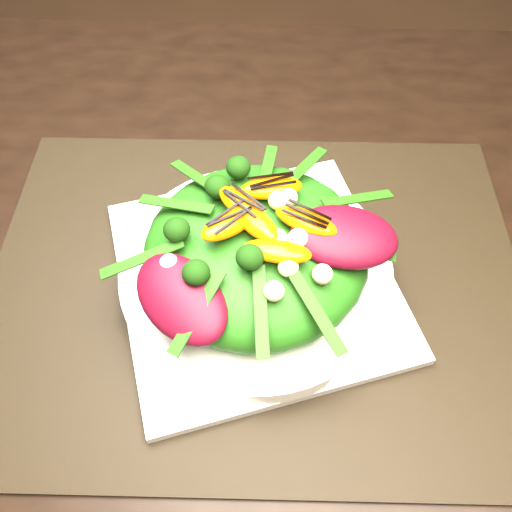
{
  "coord_description": "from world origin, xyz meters",
  "views": [
    {
      "loc": [
        0.04,
        -0.33,
        1.23
      ],
      "look_at": [
        0.03,
        -0.03,
        0.8
      ],
      "focal_mm": 38.0,
      "sensor_mm": 36.0,
      "label": 1
    }
  ],
  "objects_px": {
    "dining_table": "(234,271)",
    "lettuce_mound": "(256,250)",
    "orange_segment": "(247,197)",
    "placemat": "(256,282)",
    "plate_base": "(256,278)",
    "salad_bowl": "(256,270)"
  },
  "relations": [
    {
      "from": "dining_table",
      "to": "plate_base",
      "type": "bearing_deg",
      "value": -46.77
    },
    {
      "from": "salad_bowl",
      "to": "lettuce_mound",
      "type": "bearing_deg",
      "value": 180.0
    },
    {
      "from": "placemat",
      "to": "lettuce_mound",
      "type": "relative_size",
      "value": 2.57
    },
    {
      "from": "dining_table",
      "to": "lettuce_mound",
      "type": "height_order",
      "value": "dining_table"
    },
    {
      "from": "dining_table",
      "to": "lettuce_mound",
      "type": "xyz_separation_m",
      "value": [
        0.03,
        -0.03,
        0.08
      ]
    },
    {
      "from": "plate_base",
      "to": "lettuce_mound",
      "type": "distance_m",
      "value": 0.05
    },
    {
      "from": "lettuce_mound",
      "to": "orange_segment",
      "type": "relative_size",
      "value": 3.62
    },
    {
      "from": "placemat",
      "to": "orange_segment",
      "type": "bearing_deg",
      "value": 108.07
    },
    {
      "from": "orange_segment",
      "to": "salad_bowl",
      "type": "bearing_deg",
      "value": -71.93
    },
    {
      "from": "lettuce_mound",
      "to": "placemat",
      "type": "bearing_deg",
      "value": 0.0
    },
    {
      "from": "lettuce_mound",
      "to": "dining_table",
      "type": "bearing_deg",
      "value": 133.23
    },
    {
      "from": "dining_table",
      "to": "lettuce_mound",
      "type": "relative_size",
      "value": 7.38
    },
    {
      "from": "placemat",
      "to": "salad_bowl",
      "type": "xyz_separation_m",
      "value": [
        0.0,
        0.0,
        0.02
      ]
    },
    {
      "from": "dining_table",
      "to": "plate_base",
      "type": "height_order",
      "value": "dining_table"
    },
    {
      "from": "placemat",
      "to": "plate_base",
      "type": "distance_m",
      "value": 0.01
    },
    {
      "from": "dining_table",
      "to": "orange_segment",
      "type": "height_order",
      "value": "dining_table"
    },
    {
      "from": "plate_base",
      "to": "placemat",
      "type": "bearing_deg",
      "value": 0.0
    },
    {
      "from": "orange_segment",
      "to": "placemat",
      "type": "bearing_deg",
      "value": -71.93
    },
    {
      "from": "placemat",
      "to": "lettuce_mound",
      "type": "height_order",
      "value": "lettuce_mound"
    },
    {
      "from": "orange_segment",
      "to": "plate_base",
      "type": "bearing_deg",
      "value": -71.93
    },
    {
      "from": "dining_table",
      "to": "orange_segment",
      "type": "relative_size",
      "value": 26.74
    },
    {
      "from": "dining_table",
      "to": "salad_bowl",
      "type": "bearing_deg",
      "value": -46.77
    }
  ]
}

